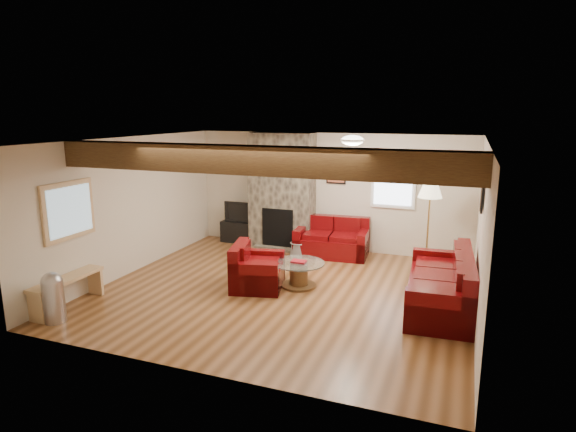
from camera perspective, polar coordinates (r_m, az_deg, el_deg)
name	(u,v)px	position (r m, az deg, el deg)	size (l,w,h in m)	color
room	(283,218)	(7.80, -0.58, -0.25)	(8.00, 8.00, 8.00)	brown
oak_beam	(249,160)	(6.49, -4.63, 6.64)	(6.00, 0.36, 0.38)	#361F10
chimney_breast	(282,192)	(10.44, -0.75, 2.81)	(1.40, 0.67, 2.50)	#342E28
back_window	(393,181)	(10.00, 12.38, 4.02)	(0.90, 0.08, 1.10)	white
hatch_window	(69,211)	(8.14, -24.54, 0.60)	(0.08, 1.00, 0.90)	tan
ceiling_dome	(352,142)	(8.22, 7.64, 8.69)	(0.40, 0.40, 0.18)	white
artwork_back	(336,172)	(10.22, 5.73, 5.27)	(0.42, 0.06, 0.52)	black
artwork_right	(481,196)	(7.49, 21.94, 2.23)	(0.06, 0.55, 0.42)	black
sofa_three	(440,281)	(7.73, 17.57, -7.34)	(2.19, 0.92, 0.85)	#420407
loveseat	(332,237)	(10.00, 5.21, -2.53)	(1.47, 0.85, 0.78)	#420407
armchair_red	(258,266)	(8.21, -3.61, -5.94)	(0.93, 0.82, 0.76)	#420407
coffee_table	(299,274)	(8.28, 1.28, -6.93)	(0.89, 0.89, 0.46)	#493017
tv_cabinet	(243,232)	(11.06, -5.38, -1.87)	(0.97, 0.39, 0.48)	black
television	(242,212)	(10.95, -5.43, 0.53)	(0.80, 0.11, 0.46)	black
floor_lamp	(430,194)	(9.17, 16.49, 2.48)	(0.44, 0.44, 1.71)	tan
pine_bench	(68,293)	(8.16, -24.63, -8.25)	(0.30, 1.27, 0.48)	tan
pedal_bin	(53,297)	(7.66, -26.05, -8.64)	(0.30, 0.30, 0.74)	#B2B2B7
coal_bucket	(298,250)	(9.91, 1.20, -3.99)	(0.35, 0.35, 0.32)	gray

